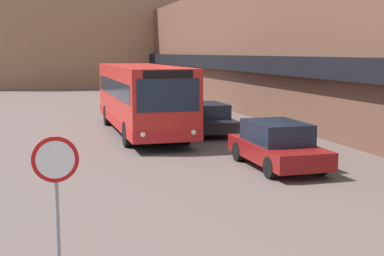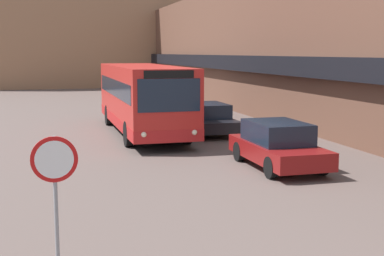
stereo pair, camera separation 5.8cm
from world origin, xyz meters
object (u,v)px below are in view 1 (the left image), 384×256
city_bus (142,97)px  parked_car_middle (207,118)px  stop_sign (56,175)px  parked_car_back (172,104)px  parked_car_front (277,145)px

city_bus → parked_car_middle: bearing=-15.4°
stop_sign → parked_car_back: bearing=71.5°
city_bus → stop_sign: size_ratio=4.57×
parked_car_front → stop_sign: size_ratio=1.83×
city_bus → parked_car_front: bearing=-71.1°
parked_car_front → city_bus: bearing=108.9°
parked_car_front → parked_car_middle: 7.56m
parked_car_back → stop_sign: stop_sign is taller
parked_car_front → parked_car_middle: size_ratio=0.98×
parked_car_middle → parked_car_back: 6.84m
city_bus → stop_sign: 15.67m
stop_sign → parked_car_front: bearing=43.7°
parked_car_front → parked_car_middle: (-0.00, 7.56, -0.04)m
parked_car_back → parked_car_middle: bearing=-90.0°
parked_car_middle → parked_car_back: size_ratio=0.99×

